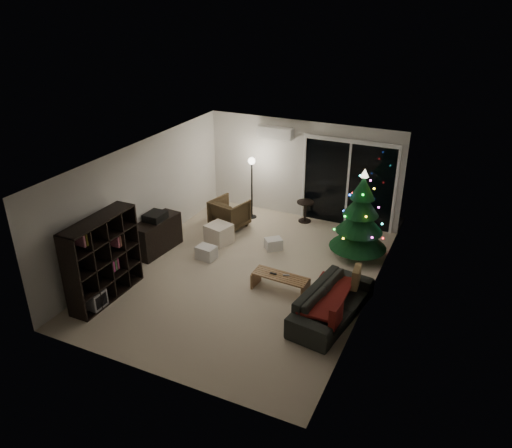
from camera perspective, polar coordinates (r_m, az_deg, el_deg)
The scene contains 18 objects.
room at distance 11.00m, azimuth 4.31°, elevation 1.93°, with size 6.50×7.51×2.60m.
bookshelf at distance 9.85m, azimuth -17.98°, elevation -3.58°, with size 0.42×1.65×1.65m, color black, non-canonical shape.
media_cabinet at distance 11.35m, azimuth -11.25°, elevation -1.27°, with size 0.46×1.22×0.76m, color black.
stereo at distance 11.16m, azimuth -11.45°, elevation 0.86°, with size 0.39×0.46×0.16m, color black.
armchair at distance 12.27m, azimuth -3.03°, elevation 1.22°, with size 0.78×0.80×0.73m, color #4C3A22.
ottoman at distance 11.57m, azimuth -4.26°, elevation -1.13°, with size 0.51×0.51×0.46m, color white.
cardboard_box_a at distance 10.97m, azimuth -5.69°, elevation -3.27°, with size 0.41×0.31×0.29m, color white.
cardboard_box_b at distance 11.31m, azimuth 2.01°, elevation -2.29°, with size 0.37×0.28×0.26m, color white.
side_table at distance 12.64m, azimuth 5.63°, elevation 1.43°, with size 0.43×0.43×0.54m, color black.
floor_lamp at distance 12.62m, azimuth -0.48°, elevation 3.99°, with size 0.25×0.25×1.54m, color black.
sofa at distance 9.12m, azimuth 8.68°, elevation -8.91°, with size 2.04×0.80×0.60m, color black.
sofa_throw at distance 9.06m, azimuth 8.13°, elevation -8.08°, with size 0.64×1.47×0.05m, color maroon.
cushion_a at distance 9.47m, azimuth 11.39°, elevation -5.97°, with size 0.12×0.39×0.39m, color olive.
cushion_b at distance 8.41m, azimuth 9.12°, elevation -10.24°, with size 0.12×0.39×0.39m, color maroon.
coffee_table at distance 9.80m, azimuth 2.78°, elevation -6.78°, with size 1.11×0.39×0.35m, color brown, non-canonical shape.
remote_a at distance 9.75m, azimuth 1.99°, elevation -5.67°, with size 0.14×0.04×0.02m, color black.
remote_b at distance 9.71m, azimuth 3.47°, elevation -5.85°, with size 0.13×0.04×0.02m, color slate.
christmas_tree at distance 10.87m, azimuth 11.87°, elevation 1.10°, with size 1.26×1.26×2.03m, color #0E3A1B.
Camera 1 is at (3.95, -7.97, 5.42)m, focal length 35.00 mm.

